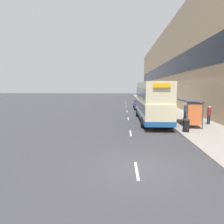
# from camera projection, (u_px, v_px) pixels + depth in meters

# --- Properties ---
(ground_plane) EXTENTS (220.00, 220.00, 0.00)m
(ground_plane) POSITION_uv_depth(u_px,v_px,m) (136.00, 168.00, 9.42)
(ground_plane) COLOR #38383D
(pavement) EXTENTS (5.00, 93.00, 0.14)m
(pavement) POSITION_uv_depth(u_px,v_px,m) (153.00, 103.00, 47.20)
(pavement) COLOR gray
(pavement) RESTS_ON ground_plane
(terrace_facade) EXTENTS (3.10, 93.00, 17.14)m
(terrace_facade) POSITION_uv_depth(u_px,v_px,m) (171.00, 66.00, 45.92)
(terrace_facade) COLOR tan
(terrace_facade) RESTS_ON ground_plane
(lane_mark_0) EXTENTS (0.12, 2.00, 0.01)m
(lane_mark_0) POSITION_uv_depth(u_px,v_px,m) (137.00, 170.00, 9.17)
(lane_mark_0) COLOR silver
(lane_mark_0) RESTS_ON ground_plane
(lane_mark_1) EXTENTS (0.12, 2.00, 0.01)m
(lane_mark_1) POSITION_uv_depth(u_px,v_px,m) (131.00, 133.00, 16.57)
(lane_mark_1) COLOR silver
(lane_mark_1) RESTS_ON ground_plane
(lane_mark_2) EXTENTS (0.12, 2.00, 0.01)m
(lane_mark_2) POSITION_uv_depth(u_px,v_px,m) (128.00, 119.00, 23.97)
(lane_mark_2) COLOR silver
(lane_mark_2) RESTS_ON ground_plane
(lane_mark_3) EXTENTS (0.12, 2.00, 0.01)m
(lane_mark_3) POSITION_uv_depth(u_px,v_px,m) (127.00, 111.00, 31.38)
(lane_mark_3) COLOR silver
(lane_mark_3) RESTS_ON ground_plane
(lane_mark_4) EXTENTS (0.12, 2.00, 0.01)m
(lane_mark_4) POSITION_uv_depth(u_px,v_px,m) (126.00, 107.00, 38.78)
(lane_mark_4) COLOR silver
(lane_mark_4) RESTS_ON ground_plane
(lane_mark_5) EXTENTS (0.12, 2.00, 0.01)m
(lane_mark_5) POSITION_uv_depth(u_px,v_px,m) (126.00, 103.00, 46.19)
(lane_mark_5) COLOR silver
(lane_mark_5) RESTS_ON ground_plane
(lane_mark_6) EXTENTS (0.12, 2.00, 0.01)m
(lane_mark_6) POSITION_uv_depth(u_px,v_px,m) (125.00, 101.00, 53.59)
(lane_mark_6) COLOR silver
(lane_mark_6) RESTS_ON ground_plane
(bus_shelter) EXTENTS (1.60, 4.20, 2.48)m
(bus_shelter) POSITION_uv_depth(u_px,v_px,m) (191.00, 108.00, 18.89)
(bus_shelter) COLOR #4C4C51
(bus_shelter) RESTS_ON ground_plane
(double_decker_bus_near) EXTENTS (2.85, 11.22, 4.30)m
(double_decker_bus_near) POSITION_uv_depth(u_px,v_px,m) (152.00, 101.00, 21.78)
(double_decker_bus_near) COLOR beige
(double_decker_bus_near) RESTS_ON ground_plane
(car_0) EXTENTS (2.07, 4.19, 1.69)m
(car_0) POSITION_uv_depth(u_px,v_px,m) (140.00, 104.00, 34.39)
(car_0) COLOR navy
(car_0) RESTS_ON ground_plane
(pedestrian_at_shelter) EXTENTS (0.34, 0.34, 1.74)m
(pedestrian_at_shelter) POSITION_uv_depth(u_px,v_px,m) (188.00, 111.00, 23.16)
(pedestrian_at_shelter) COLOR #23232D
(pedestrian_at_shelter) RESTS_ON ground_plane
(pedestrian_1) EXTENTS (0.34, 0.34, 1.73)m
(pedestrian_1) POSITION_uv_depth(u_px,v_px,m) (173.00, 111.00, 23.46)
(pedestrian_1) COLOR #23232D
(pedestrian_1) RESTS_ON ground_plane
(pedestrian_3) EXTENTS (0.36, 0.36, 1.82)m
(pedestrian_3) POSITION_uv_depth(u_px,v_px,m) (185.00, 111.00, 22.52)
(pedestrian_3) COLOR #23232D
(pedestrian_3) RESTS_ON ground_plane
(pedestrian_4) EXTENTS (0.36, 0.36, 1.83)m
(pedestrian_4) POSITION_uv_depth(u_px,v_px,m) (209.00, 115.00, 19.69)
(pedestrian_4) COLOR #23232D
(pedestrian_4) RESTS_ON ground_plane
(litter_bin) EXTENTS (0.55, 0.55, 1.05)m
(litter_bin) POSITION_uv_depth(u_px,v_px,m) (186.00, 126.00, 16.37)
(litter_bin) COLOR black
(litter_bin) RESTS_ON ground_plane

